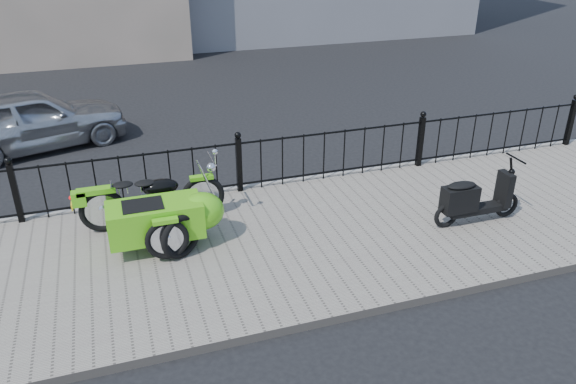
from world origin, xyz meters
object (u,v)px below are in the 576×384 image
object	(u,v)px
scooter	(473,200)
spare_tire	(181,237)
motorcycle_sidecar	(167,213)
sedan_car	(31,120)

from	to	relation	value
scooter	spare_tire	distance (m)	4.41
motorcycle_sidecar	spare_tire	xyz separation A→B (m)	(0.12, -0.48, -0.15)
motorcycle_sidecar	spare_tire	distance (m)	0.51
spare_tire	scooter	bearing A→B (deg)	-5.43
sedan_car	motorcycle_sidecar	bearing A→B (deg)	-173.66
motorcycle_sidecar	sedan_car	bearing A→B (deg)	113.49
motorcycle_sidecar	spare_tire	bearing A→B (deg)	-76.37
motorcycle_sidecar	scooter	distance (m)	4.59
scooter	spare_tire	xyz separation A→B (m)	(-4.38, 0.42, -0.07)
motorcycle_sidecar	sedan_car	world-z (taller)	sedan_car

